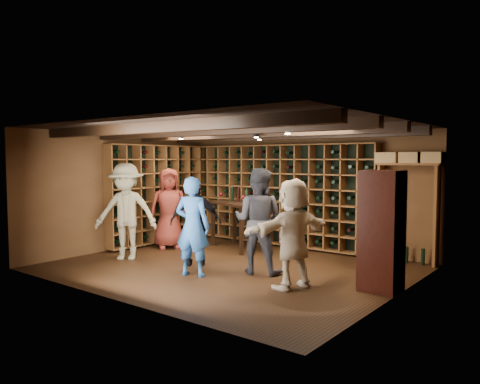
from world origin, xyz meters
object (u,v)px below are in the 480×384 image
Objects in this scene: man_blue_shirt at (192,227)px; tasting_table at (238,208)px; guest_khaki at (126,211)px; display_cabinet at (381,233)px; guest_beige at (293,233)px; guest_woman_black at (196,222)px; guest_red_floral at (169,208)px; man_grey_suit at (258,221)px.

tasting_table is (-0.87, 2.32, 0.05)m from man_blue_shirt.
man_blue_shirt is 1.95m from guest_khaki.
display_cabinet reaches higher than guest_beige.
tasting_table is (1.07, 2.14, -0.05)m from guest_khaki.
guest_woman_black is at bearing -68.21° from man_blue_shirt.
guest_red_floral reaches higher than guest_woman_black.
guest_woman_black is (-1.24, -0.23, -0.10)m from man_grey_suit.
guest_khaki is 1.24× the size of tasting_table.
guest_khaki is 1.12× the size of guest_beige.
display_cabinet is 0.94× the size of guest_khaki.
man_grey_suit reaches higher than man_blue_shirt.
guest_khaki reaches higher than guest_woman_black.
display_cabinet is 1.06× the size of guest_beige.
man_grey_suit is 0.96× the size of guest_khaki.
man_blue_shirt is (-2.79, -1.07, -0.03)m from display_cabinet.
guest_red_floral is 1.83m from guest_woman_black.
man_grey_suit is 2.93m from guest_red_floral.
guest_khaki is (-1.44, -0.43, 0.13)m from guest_woman_black.
guest_red_floral is at bearing -124.59° from tasting_table.
display_cabinet is at bearing 2.40° from tasting_table.
guest_beige is at bearing -33.02° from guest_khaki.
man_grey_suit is 1.05m from guest_beige.
tasting_table is (-1.61, 1.48, -0.01)m from man_grey_suit.
tasting_table is at bearing -107.57° from guest_beige.
guest_khaki reaches higher than man_grey_suit.
guest_red_floral reaches higher than tasting_table.
display_cabinet is 1.17× the size of tasting_table.
man_grey_suit is (0.74, 0.84, 0.07)m from man_blue_shirt.
man_blue_shirt is at bearing 89.46° from guest_woman_black.
man_blue_shirt is 0.89× the size of guest_khaki.
guest_beige reaches higher than man_blue_shirt.
tasting_table is (-3.67, 1.25, 0.03)m from display_cabinet.
man_grey_suit is 1.02× the size of guest_red_floral.
display_cabinet is 0.98× the size of man_grey_suit.
guest_beige is (1.69, 0.40, 0.00)m from man_blue_shirt.
display_cabinet is 3.87m from tasting_table.
guest_beige is at bearing 139.39° from man_grey_suit.
display_cabinet is at bearing -25.76° from guest_khaki.
guest_woman_black is 1.75m from tasting_table.
man_blue_shirt is 1.04× the size of guest_woman_black.
guest_woman_black is 0.96× the size of guest_beige.
guest_woman_black is 2.20m from guest_beige.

